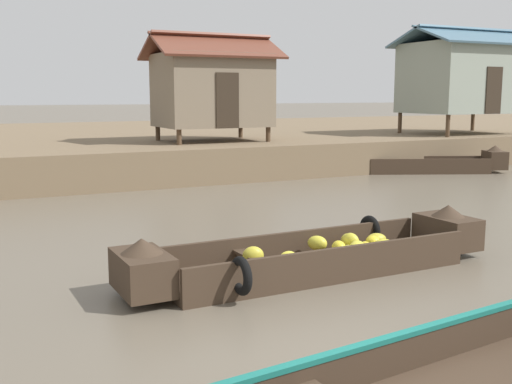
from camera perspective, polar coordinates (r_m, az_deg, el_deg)
The scene contains 6 objects.
ground_plane at distance 14.76m, azimuth -12.27°, elevation -1.80°, with size 300.00×300.00×0.00m, color #665B4C.
riverbank_strip at distance 27.33m, azimuth -18.95°, elevation 3.97°, with size 160.00×20.00×1.10m, color #756047.
banana_boat at distance 9.54m, azimuth 5.57°, elevation -5.80°, with size 6.06×2.02×0.84m.
fishing_skiff_distant at distance 22.42m, azimuth 15.43°, elevation 2.56°, with size 5.32×3.02×0.95m.
stilt_house_left at distance 21.62m, azimuth -4.09°, elevation 9.49°, with size 4.31×3.14×3.67m.
stilt_house_mid_left at distance 27.04m, azimuth 18.57°, elevation 10.01°, with size 5.20×3.70×4.27m.
Camera 1 is at (-3.45, -4.09, 2.71)m, focal length 43.47 mm.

